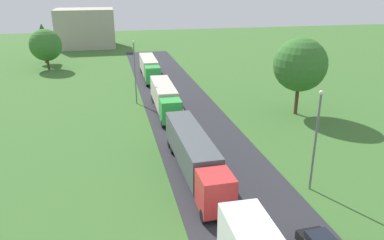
{
  "coord_description": "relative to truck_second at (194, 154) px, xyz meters",
  "views": [
    {
      "loc": [
        -9.3,
        1.32,
        16.13
      ],
      "look_at": [
        -1.33,
        36.69,
        2.75
      ],
      "focal_mm": 34.78,
      "sensor_mm": 36.0,
      "label": 1
    }
  ],
  "objects": [
    {
      "name": "lane_marking_centre",
      "position": [
        2.63,
        -7.92,
        -2.07
      ],
      "size": [
        0.16,
        122.84,
        0.01
      ],
      "color": "white",
      "rests_on": "road"
    },
    {
      "name": "distant_building",
      "position": [
        -12.06,
        76.01,
        2.8
      ],
      "size": [
        14.81,
        12.11,
        9.87
      ],
      "primitive_type": "cube",
      "color": "#B2A899",
      "rests_on": "ground"
    },
    {
      "name": "tree_pine",
      "position": [
        -18.5,
        48.87,
        2.66
      ],
      "size": [
        6.18,
        6.18,
        7.89
      ],
      "color": "#513823",
      "rests_on": "ground"
    },
    {
      "name": "road",
      "position": [
        2.63,
        -5.49,
        -2.1
      ],
      "size": [
        10.0,
        140.0,
        0.06
      ],
      "primitive_type": "cube",
      "color": "#2B2B30",
      "rests_on": "ground"
    },
    {
      "name": "lamppost_third",
      "position": [
        -3.26,
        22.5,
        2.8
      ],
      "size": [
        0.36,
        0.36,
        8.89
      ],
      "color": "slate",
      "rests_on": "ground"
    },
    {
      "name": "lamppost_second",
      "position": [
        8.88,
        -4.36,
        2.61
      ],
      "size": [
        0.36,
        0.36,
        8.51
      ],
      "color": "slate",
      "rests_on": "ground"
    },
    {
      "name": "truck_fourth",
      "position": [
        0.31,
        37.21,
        -0.1
      ],
      "size": [
        2.64,
        13.31,
        3.41
      ],
      "color": "green",
      "rests_on": "road"
    },
    {
      "name": "tree_birch",
      "position": [
        16.73,
        13.37,
        4.38
      ],
      "size": [
        6.75,
        6.75,
        9.9
      ],
      "color": "#513823",
      "rests_on": "ground"
    },
    {
      "name": "truck_third",
      "position": [
        0.13,
        17.94,
        -0.06
      ],
      "size": [
        2.68,
        12.72,
        3.47
      ],
      "color": "green",
      "rests_on": "road"
    },
    {
      "name": "tree_oak",
      "position": [
        -19.88,
        55.72,
        3.84
      ],
      "size": [
        4.07,
        4.07,
        8.26
      ],
      "color": "#513823",
      "rests_on": "ground"
    },
    {
      "name": "truck_second",
      "position": [
        0.0,
        0.0,
        0.0
      ],
      "size": [
        2.73,
        14.94,
        3.58
      ],
      "color": "red",
      "rests_on": "road"
    }
  ]
}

